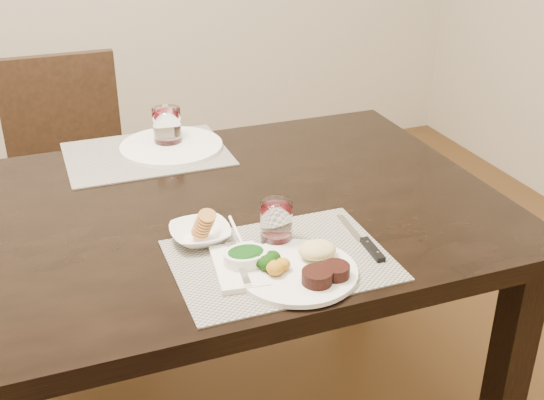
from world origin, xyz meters
name	(u,v)px	position (x,y,z in m)	size (l,w,h in m)	color
dining_table	(102,255)	(0.00, 0.00, 0.67)	(2.00, 1.00, 0.75)	black
chair_far	(71,169)	(0.00, 0.93, 0.50)	(0.42, 0.42, 0.90)	black
placemat_near	(280,260)	(0.35, -0.30, 0.75)	(0.46, 0.34, 0.00)	gray
placemat_far	(147,154)	(0.19, 0.38, 0.75)	(0.46, 0.34, 0.00)	gray
dinner_plate	(303,268)	(0.37, -0.37, 0.77)	(0.25, 0.25, 0.04)	white
napkin_fork	(239,266)	(0.25, -0.31, 0.76)	(0.12, 0.19, 0.02)	silver
steak_knife	(367,244)	(0.55, -0.32, 0.76)	(0.03, 0.22, 0.01)	white
cracker_bowl	(200,233)	(0.21, -0.16, 0.77)	(0.14, 0.14, 0.06)	white
sauce_ramekin	(246,258)	(0.27, -0.30, 0.78)	(0.10, 0.14, 0.08)	white
wine_glass_near	(276,224)	(0.36, -0.23, 0.80)	(0.07, 0.07, 0.10)	silver
far_plate	(171,146)	(0.27, 0.39, 0.76)	(0.30, 0.30, 0.01)	white
wine_glass_far	(167,129)	(0.27, 0.42, 0.80)	(0.08, 0.08, 0.11)	silver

